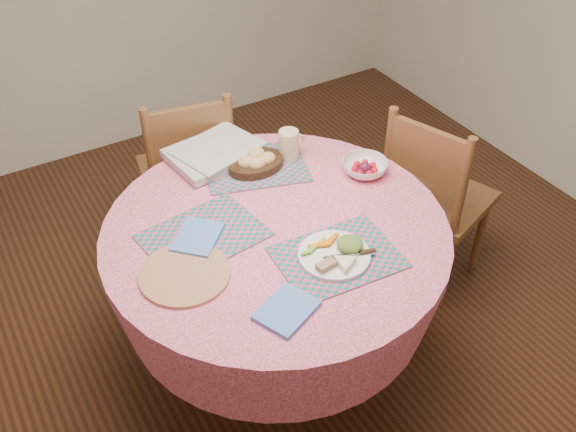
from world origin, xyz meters
name	(u,v)px	position (x,y,z in m)	size (l,w,h in m)	color
ground	(278,360)	(0.00, 0.00, 0.00)	(4.00, 4.00, 0.00)	#331C0F
dining_table	(277,267)	(0.00, 0.00, 0.56)	(1.24, 1.24, 0.75)	pink
chair_right	(433,196)	(0.86, 0.10, 0.48)	(0.53, 0.54, 0.92)	brown
chair_back	(189,172)	(0.01, 0.83, 0.48)	(0.50, 0.48, 0.92)	brown
placemat_front	(338,257)	(0.10, -0.24, 0.75)	(0.40, 0.30, 0.01)	#136D69
placemat_left	(203,235)	(-0.24, 0.09, 0.75)	(0.40, 0.30, 0.01)	#136D69
placemat_back	(255,166)	(0.11, 0.36, 0.75)	(0.40, 0.30, 0.01)	#136D69
wicker_trivet	(185,274)	(-0.37, -0.06, 0.76)	(0.30, 0.30, 0.01)	#956340
napkin_near	(287,310)	(-0.17, -0.36, 0.76)	(0.18, 0.14, 0.01)	#527FD4
napkin_far	(198,237)	(-0.27, 0.08, 0.76)	(0.18, 0.14, 0.01)	#527FD4
dinner_plate	(337,253)	(0.10, -0.24, 0.77)	(0.24, 0.25, 0.05)	white
bread_bowl	(256,162)	(0.11, 0.35, 0.78)	(0.23, 0.23, 0.08)	black
latte_mug	(289,144)	(0.26, 0.34, 0.82)	(0.12, 0.08, 0.12)	beige
fruit_bowl	(365,167)	(0.46, 0.11, 0.78)	(0.18, 0.18, 0.06)	white
newspaper_stack	(214,153)	(0.00, 0.50, 0.78)	(0.39, 0.33, 0.04)	silver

